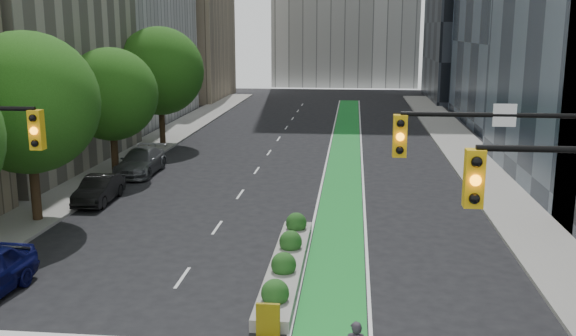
# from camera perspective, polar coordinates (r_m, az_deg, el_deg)

# --- Properties ---
(sidewalk_left) EXTENTS (3.60, 90.00, 0.15)m
(sidewalk_left) POSITION_cam_1_polar(r_m,az_deg,el_deg) (44.04, -14.66, 0.43)
(sidewalk_left) COLOR gray
(sidewalk_left) RESTS_ON ground
(sidewalk_right) EXTENTS (3.60, 90.00, 0.15)m
(sidewalk_right) POSITION_cam_1_polar(r_m,az_deg,el_deg) (42.10, 17.03, -0.25)
(sidewalk_right) COLOR gray
(sidewalk_right) RESTS_ON ground
(bike_lane_paint) EXTENTS (2.20, 70.00, 0.01)m
(bike_lane_paint) POSITION_cam_1_polar(r_m,az_deg,el_deg) (46.20, 5.08, 1.24)
(bike_lane_paint) COLOR #18842C
(bike_lane_paint) RESTS_ON ground
(tree_mid) EXTENTS (6.40, 6.40, 8.78)m
(tree_mid) POSITION_cam_1_polar(r_m,az_deg,el_deg) (31.14, -22.12, 5.37)
(tree_mid) COLOR black
(tree_mid) RESTS_ON ground
(tree_midfar) EXTENTS (5.60, 5.60, 7.76)m
(tree_midfar) POSITION_cam_1_polar(r_m,az_deg,el_deg) (40.26, -15.44, 6.32)
(tree_midfar) COLOR black
(tree_midfar) RESTS_ON ground
(tree_far) EXTENTS (6.60, 6.60, 9.00)m
(tree_far) POSITION_cam_1_polar(r_m,az_deg,el_deg) (49.62, -11.32, 8.45)
(tree_far) COLOR black
(tree_far) RESTS_ON ground
(signal_right) EXTENTS (5.82, 0.51, 7.20)m
(signal_right) POSITION_cam_1_polar(r_m,az_deg,el_deg) (17.10, 23.14, -2.38)
(signal_right) COLOR black
(signal_right) RESTS_ON ground
(median_planter) EXTENTS (1.20, 10.26, 1.10)m
(median_planter) POSITION_cam_1_polar(r_m,az_deg,el_deg) (24.04, -0.11, -8.33)
(median_planter) COLOR gray
(median_planter) RESTS_ON ground
(parked_car_left_mid) EXTENTS (1.59, 4.24, 1.38)m
(parked_car_left_mid) POSITION_cam_1_polar(r_m,az_deg,el_deg) (34.57, -16.47, -1.84)
(parked_car_left_mid) COLOR black
(parked_car_left_mid) RESTS_ON ground
(parked_car_left_far) EXTENTS (2.24, 5.36, 1.55)m
(parked_car_left_far) POSITION_cam_1_polar(r_m,az_deg,el_deg) (40.69, -12.96, 0.56)
(parked_car_left_far) COLOR #545659
(parked_car_left_far) RESTS_ON ground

